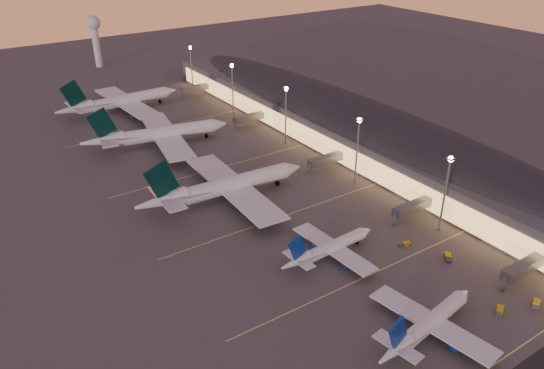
# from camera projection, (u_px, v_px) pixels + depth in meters

# --- Properties ---
(ground) EXTENTS (700.00, 700.00, 0.00)m
(ground) POSITION_uv_depth(u_px,v_px,m) (354.00, 268.00, 151.39)
(ground) COLOR #43413E
(airliner_narrow_south) EXTENTS (36.90, 33.27, 13.19)m
(airliner_narrow_south) POSITION_uv_depth(u_px,v_px,m) (427.00, 325.00, 125.67)
(airliner_narrow_south) COLOR silver
(airliner_narrow_south) RESTS_ON ground
(airliner_narrow_north) EXTENTS (34.47, 30.79, 12.32)m
(airliner_narrow_north) POSITION_uv_depth(u_px,v_px,m) (329.00, 249.00, 154.45)
(airliner_narrow_north) COLOR silver
(airliner_narrow_north) RESTS_ON ground
(airliner_wide_near) EXTENTS (63.42, 57.78, 20.30)m
(airliner_wide_near) POSITION_uv_depth(u_px,v_px,m) (224.00, 187.00, 184.64)
(airliner_wide_near) COLOR silver
(airliner_wide_near) RESTS_ON ground
(airliner_wide_mid) EXTENTS (63.30, 58.39, 20.31)m
(airliner_wide_mid) POSITION_uv_depth(u_px,v_px,m) (157.00, 134.00, 228.19)
(airliner_wide_mid) COLOR silver
(airliner_wide_mid) RESTS_ON ground
(airliner_wide_far) EXTENTS (63.73, 58.14, 20.39)m
(airliner_wide_far) POSITION_uv_depth(u_px,v_px,m) (119.00, 102.00, 267.21)
(airliner_wide_far) COLOR silver
(airliner_wide_far) RESTS_ON ground
(terminal_building) EXTENTS (56.35, 255.00, 17.46)m
(terminal_building) POSITION_uv_depth(u_px,v_px,m) (350.00, 122.00, 231.46)
(terminal_building) COLOR #47464B
(terminal_building) RESTS_ON ground
(light_masts) EXTENTS (2.20, 217.20, 25.90)m
(light_masts) POSITION_uv_depth(u_px,v_px,m) (315.00, 119.00, 209.11)
(light_masts) COLOR slate
(light_masts) RESTS_ON ground
(radar_tower) EXTENTS (9.00, 9.00, 32.50)m
(radar_tower) POSITION_uv_depth(u_px,v_px,m) (95.00, 33.00, 337.99)
(radar_tower) COLOR silver
(radar_tower) RESTS_ON ground
(lane_markings) EXTENTS (90.00, 180.36, 0.00)m
(lane_markings) POSITION_uv_depth(u_px,v_px,m) (275.00, 210.00, 180.87)
(lane_markings) COLOR #D8C659
(lane_markings) RESTS_ON ground
(baggage_tug_a) EXTENTS (4.39, 3.06, 1.22)m
(baggage_tug_a) POSITION_uv_depth(u_px,v_px,m) (536.00, 304.00, 136.55)
(baggage_tug_a) COLOR gold
(baggage_tug_a) RESTS_ON ground
(baggage_tug_b) EXTENTS (4.49, 3.44, 1.26)m
(baggage_tug_b) POSITION_uv_depth(u_px,v_px,m) (500.00, 311.00, 134.22)
(baggage_tug_b) COLOR gold
(baggage_tug_b) RESTS_ON ground
(baggage_tug_c) EXTENTS (3.75, 2.28, 1.05)m
(baggage_tug_c) POSITION_uv_depth(u_px,v_px,m) (405.00, 244.00, 161.37)
(baggage_tug_c) COLOR gold
(baggage_tug_c) RESTS_ON ground
(baggage_tug_d) EXTENTS (4.10, 4.08, 1.25)m
(baggage_tug_d) POSITION_uv_depth(u_px,v_px,m) (448.00, 257.00, 155.19)
(baggage_tug_d) COLOR gold
(baggage_tug_d) RESTS_ON ground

